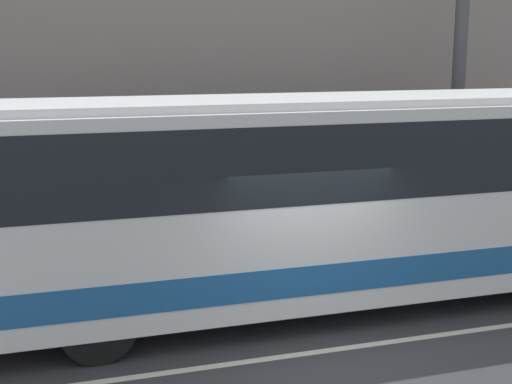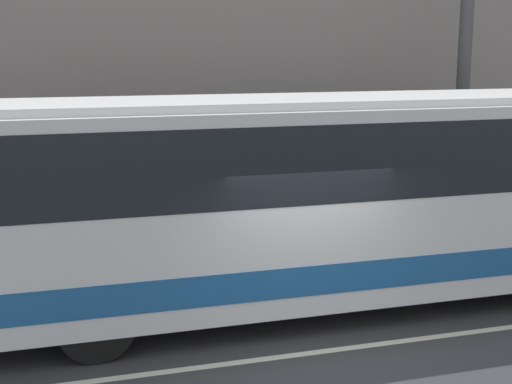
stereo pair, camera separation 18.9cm
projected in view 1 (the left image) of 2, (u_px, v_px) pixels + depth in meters
ground_plane at (322, 351)px, 10.06m from camera, size 60.00×60.00×0.00m
sidewalk at (224, 248)px, 15.01m from camera, size 60.00×2.64×0.15m
building_facade at (204, 28)px, 15.47m from camera, size 60.00×0.35×9.57m
lane_stripe at (322, 351)px, 10.06m from camera, size 54.00×0.14×0.01m
transit_bus at (298, 192)px, 11.38m from camera, size 11.43×2.57×3.46m
utility_pole_near at (460, 44)px, 15.30m from camera, size 0.29×0.29×8.27m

